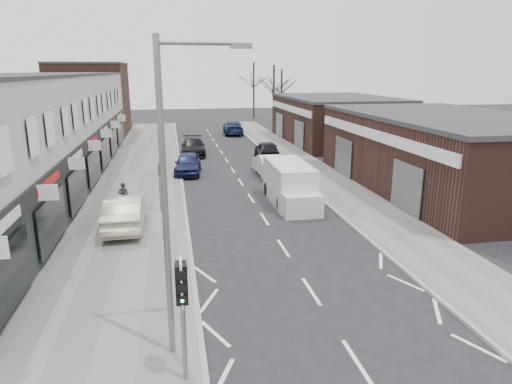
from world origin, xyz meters
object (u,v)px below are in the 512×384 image
parked_car_left_b (193,147)px  parked_car_right_b (267,150)px  traffic_light (182,293)px  parked_car_left_a (188,163)px  sedan_on_pavement (125,211)px  warning_sign (160,172)px  parked_car_right_a (269,165)px  parked_car_right_c (233,128)px  pedestrian (124,197)px  street_lamp (171,187)px  white_van (290,185)px

parked_car_left_b → parked_car_right_b: bearing=-23.7°
traffic_light → parked_car_left_a: (1.00, 23.34, -1.65)m
sedan_on_pavement → warning_sign: bearing=-124.5°
sedan_on_pavement → parked_car_right_a: size_ratio=1.05×
sedan_on_pavement → parked_car_right_b: size_ratio=1.07×
warning_sign → parked_car_right_a: 10.87m
parked_car_left_b → parked_car_right_b: size_ratio=1.13×
sedan_on_pavement → parked_car_right_c: 33.69m
parked_car_right_c → parked_car_left_b: bearing=71.5°
warning_sign → parked_car_left_a: bearing=79.3°
parked_car_left_b → parked_car_right_a: size_ratio=1.11×
pedestrian → traffic_light: bearing=94.1°
traffic_light → parked_car_left_b: size_ratio=0.60×
parked_car_right_a → traffic_light: bearing=72.8°
street_lamp → parked_car_right_c: (7.26, 42.72, -3.83)m
warning_sign → parked_car_right_b: (8.66, 14.03, -1.43)m
warning_sign → sedan_on_pavement: size_ratio=0.56×
parked_car_left_b → parked_car_right_c: parked_car_right_c is taller
traffic_light → parked_car_right_b: traffic_light is taller
warning_sign → parked_car_left_b: warning_sign is taller
traffic_light → parked_car_right_a: 22.86m
parked_car_left_b → parked_car_right_c: size_ratio=0.95×
sedan_on_pavement → pedestrian: size_ratio=3.18×
sedan_on_pavement → traffic_light: bearing=101.4°
warning_sign → parked_car_right_b: warning_sign is taller
parked_car_left_b → parked_car_right_b: (6.11, -2.95, 0.03)m
street_lamp → warning_sign: 13.04m
parked_car_right_c → sedan_on_pavement: bearing=77.5°
street_lamp → traffic_light: bearing=-84.1°
parked_car_left_a → parked_car_right_c: parked_car_right_c is taller
street_lamp → parked_car_left_b: (1.92, 29.78, -3.87)m
street_lamp → parked_car_left_a: (1.13, 22.13, -3.85)m
parked_car_left_a → pedestrian: bearing=-106.8°
traffic_light → white_van: bearing=66.4°
sedan_on_pavement → pedestrian: (-0.31, 2.84, -0.04)m
white_van → sedan_on_pavement: bearing=-160.5°
warning_sign → pedestrian: size_ratio=1.77×
parked_car_right_c → white_van: bearing=92.5°
pedestrian → parked_car_right_b: bearing=-134.5°
warning_sign → parked_car_right_a: bearing=46.2°
pedestrian → parked_car_left_b: bearing=-111.7°
white_van → traffic_light: bearing=-113.1°
parked_car_right_c → traffic_light: bearing=84.7°
traffic_light → parked_car_right_a: size_ratio=0.67×
parked_car_right_c → warning_sign: bearing=79.2°
street_lamp → sedan_on_pavement: size_ratio=1.65×
traffic_light → street_lamp: (-0.13, 1.22, 2.20)m
street_lamp → parked_car_right_b: (8.03, 26.83, -3.85)m
street_lamp → parked_car_right_a: bearing=71.6°
street_lamp → parked_car_right_c: 43.50m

